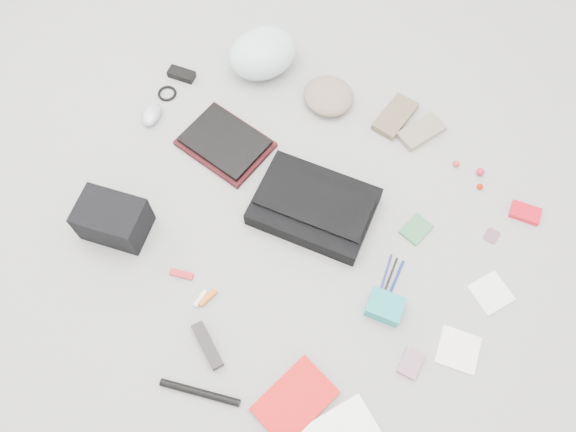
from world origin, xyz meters
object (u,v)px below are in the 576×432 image
Objects in this scene: bike_helmet at (263,53)px; camera_bag at (113,219)px; laptop at (225,141)px; accordion_wallet at (385,307)px; book_red at (295,401)px; messenger_bag at (314,207)px.

bike_helmet reaches higher than camera_bag.
camera_bag reaches higher than laptop.
bike_helmet is (-0.12, 0.39, 0.05)m from laptop.
accordion_wallet is at bearing -8.12° from bike_helmet.
accordion_wallet reaches higher than laptop.
laptop is 1.23× the size of book_red.
bike_helmet is (-0.55, 0.43, 0.05)m from messenger_bag.
messenger_bag is 1.74× the size of book_red.
bike_helmet is 1.28× the size of camera_bag.
bike_helmet reaches higher than messenger_bag.
laptop is at bearing 153.37° from accordion_wallet.
accordion_wallet is at bearing -11.44° from laptop.
book_red is (0.86, -0.11, -0.06)m from camera_bag.
messenger_bag is at bearing -2.43° from laptop.
book_red is at bearing -25.04° from bike_helmet.
book_red is (0.89, -1.01, -0.07)m from bike_helmet.
bike_helmet reaches higher than book_red.
laptop is 0.51m from camera_bag.
messenger_bag reaches higher than laptop.
messenger_bag reaches higher than book_red.
messenger_bag is 1.85× the size of camera_bag.
bike_helmet is 0.90m from camera_bag.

